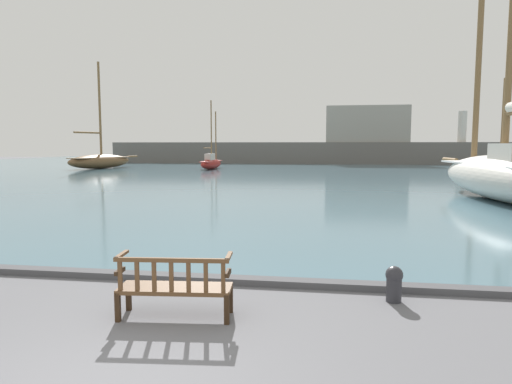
% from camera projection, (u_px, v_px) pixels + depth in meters
% --- Properties ---
extents(harbor_water, '(100.00, 80.00, 0.08)m').
position_uv_depth(harbor_water, '(305.00, 168.00, 47.69)').
color(harbor_water, slate).
rests_on(harbor_water, ground).
extents(quay_edge_kerb, '(40.00, 0.30, 0.12)m').
position_uv_depth(quay_edge_kerb, '(203.00, 279.00, 8.21)').
color(quay_edge_kerb, '#4C4C50').
rests_on(quay_edge_kerb, ground).
extents(park_bench, '(1.64, 0.67, 0.92)m').
position_uv_depth(park_bench, '(175.00, 286.00, 6.47)').
color(park_bench, '#322113').
rests_on(park_bench, ground).
extents(sailboat_nearest_port, '(4.67, 8.99, 10.47)m').
position_uv_depth(sailboat_nearest_port, '(100.00, 160.00, 45.47)').
color(sailboat_nearest_port, brown).
rests_on(sailboat_nearest_port, harbor_water).
extents(sailboat_far_starboard, '(3.79, 13.39, 12.92)m').
position_uv_depth(sailboat_far_starboard, '(507.00, 172.00, 19.15)').
color(sailboat_far_starboard, silver).
rests_on(sailboat_far_starboard, harbor_water).
extents(sailboat_distant_harbor, '(1.52, 5.29, 6.66)m').
position_uv_depth(sailboat_distant_harbor, '(211.00, 163.00, 44.63)').
color(sailboat_distant_harbor, maroon).
rests_on(sailboat_distant_harbor, harbor_water).
extents(mooring_bollard, '(0.27, 0.27, 0.57)m').
position_uv_depth(mooring_bollard, '(394.00, 282.00, 7.16)').
color(mooring_bollard, '#2D2D33').
rests_on(mooring_bollard, ground).
extents(far_breakwater, '(50.88, 2.40, 7.16)m').
position_uv_depth(far_breakwater, '(322.00, 147.00, 56.63)').
color(far_breakwater, '#66605B').
rests_on(far_breakwater, ground).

